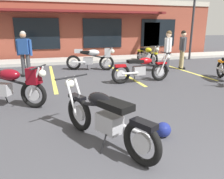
{
  "coord_description": "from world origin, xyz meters",
  "views": [
    {
      "loc": [
        -1.61,
        -0.87,
        1.8
      ],
      "look_at": [
        -0.31,
        3.37,
        0.55
      ],
      "focal_mm": 35.43,
      "sensor_mm": 36.0,
      "label": 1
    }
  ],
  "objects_px": {
    "person_in_shorts_foreground": "(24,51)",
    "motorcycle_foreground_classic": "(105,117)",
    "person_near_building": "(168,49)",
    "motorcycle_blue_standard": "(9,84)",
    "motorcycle_red_sportbike": "(147,55)",
    "person_in_black_shirt": "(183,47)",
    "motorcycle_orange_scrambler": "(92,58)",
    "helmet_on_pavement": "(163,130)",
    "motorcycle_silver_naked": "(142,69)",
    "parking_lot_lamp_post": "(196,0)"
  },
  "relations": [
    {
      "from": "person_in_shorts_foreground",
      "to": "motorcycle_foreground_classic",
      "type": "bearing_deg",
      "value": -75.34
    },
    {
      "from": "person_near_building",
      "to": "person_in_shorts_foreground",
      "type": "bearing_deg",
      "value": 171.95
    },
    {
      "from": "motorcycle_foreground_classic",
      "to": "motorcycle_blue_standard",
      "type": "xyz_separation_m",
      "value": [
        -1.66,
        2.37,
        0.07
      ]
    },
    {
      "from": "motorcycle_red_sportbike",
      "to": "person_near_building",
      "type": "distance_m",
      "value": 2.19
    },
    {
      "from": "motorcycle_red_sportbike",
      "to": "person_in_black_shirt",
      "type": "relative_size",
      "value": 1.26
    },
    {
      "from": "motorcycle_orange_scrambler",
      "to": "helmet_on_pavement",
      "type": "bearing_deg",
      "value": -91.32
    },
    {
      "from": "motorcycle_silver_naked",
      "to": "person_near_building",
      "type": "relative_size",
      "value": 1.26
    },
    {
      "from": "motorcycle_orange_scrambler",
      "to": "person_near_building",
      "type": "relative_size",
      "value": 1.21
    },
    {
      "from": "motorcycle_red_sportbike",
      "to": "motorcycle_blue_standard",
      "type": "height_order",
      "value": "same"
    },
    {
      "from": "motorcycle_foreground_classic",
      "to": "person_in_black_shirt",
      "type": "distance_m",
      "value": 7.38
    },
    {
      "from": "motorcycle_orange_scrambler",
      "to": "helmet_on_pavement",
      "type": "height_order",
      "value": "motorcycle_orange_scrambler"
    },
    {
      "from": "person_in_shorts_foreground",
      "to": "parking_lot_lamp_post",
      "type": "relative_size",
      "value": 0.34
    },
    {
      "from": "motorcycle_silver_naked",
      "to": "person_near_building",
      "type": "bearing_deg",
      "value": 37.33
    },
    {
      "from": "motorcycle_orange_scrambler",
      "to": "person_in_shorts_foreground",
      "type": "bearing_deg",
      "value": -169.29
    },
    {
      "from": "person_near_building",
      "to": "motorcycle_blue_standard",
      "type": "bearing_deg",
      "value": -155.29
    },
    {
      "from": "motorcycle_red_sportbike",
      "to": "person_in_black_shirt",
      "type": "xyz_separation_m",
      "value": [
        0.87,
        -1.71,
        0.49
      ]
    },
    {
      "from": "motorcycle_silver_naked",
      "to": "helmet_on_pavement",
      "type": "bearing_deg",
      "value": -108.9
    },
    {
      "from": "person_near_building",
      "to": "helmet_on_pavement",
      "type": "distance_m",
      "value": 5.92
    },
    {
      "from": "motorcycle_orange_scrambler",
      "to": "person_near_building",
      "type": "distance_m",
      "value": 3.17
    },
    {
      "from": "person_in_black_shirt",
      "to": "person_in_shorts_foreground",
      "type": "xyz_separation_m",
      "value": [
        -6.51,
        0.36,
        0.0
      ]
    },
    {
      "from": "motorcycle_orange_scrambler",
      "to": "person_in_black_shirt",
      "type": "height_order",
      "value": "person_in_black_shirt"
    },
    {
      "from": "person_near_building",
      "to": "motorcycle_orange_scrambler",
      "type": "bearing_deg",
      "value": 155.84
    },
    {
      "from": "motorcycle_blue_standard",
      "to": "motorcycle_foreground_classic",
      "type": "bearing_deg",
      "value": -54.95
    },
    {
      "from": "motorcycle_foreground_classic",
      "to": "helmet_on_pavement",
      "type": "relative_size",
      "value": 7.51
    },
    {
      "from": "motorcycle_red_sportbike",
      "to": "parking_lot_lamp_post",
      "type": "distance_m",
      "value": 4.21
    },
    {
      "from": "person_near_building",
      "to": "parking_lot_lamp_post",
      "type": "xyz_separation_m",
      "value": [
        3.22,
        2.83,
        2.26
      ]
    },
    {
      "from": "motorcycle_foreground_classic",
      "to": "motorcycle_orange_scrambler",
      "type": "relative_size",
      "value": 0.97
    },
    {
      "from": "motorcycle_silver_naked",
      "to": "person_in_black_shirt",
      "type": "relative_size",
      "value": 1.26
    },
    {
      "from": "person_in_shorts_foreground",
      "to": "person_near_building",
      "type": "relative_size",
      "value": 1.0
    },
    {
      "from": "motorcycle_foreground_classic",
      "to": "helmet_on_pavement",
      "type": "distance_m",
      "value": 1.07
    },
    {
      "from": "motorcycle_red_sportbike",
      "to": "parking_lot_lamp_post",
      "type": "relative_size",
      "value": 0.43
    },
    {
      "from": "person_in_black_shirt",
      "to": "motorcycle_red_sportbike",
      "type": "bearing_deg",
      "value": 117.05
    },
    {
      "from": "person_in_black_shirt",
      "to": "motorcycle_foreground_classic",
      "type": "bearing_deg",
      "value": -132.83
    },
    {
      "from": "motorcycle_red_sportbike",
      "to": "helmet_on_pavement",
      "type": "xyz_separation_m",
      "value": [
        -3.12,
        -7.16,
        -0.33
      ]
    },
    {
      "from": "motorcycle_foreground_classic",
      "to": "person_in_black_shirt",
      "type": "height_order",
      "value": "person_in_black_shirt"
    },
    {
      "from": "person_near_building",
      "to": "motorcycle_foreground_classic",
      "type": "bearing_deg",
      "value": -128.94
    },
    {
      "from": "person_in_shorts_foreground",
      "to": "person_near_building",
      "type": "xyz_separation_m",
      "value": [
        5.53,
        -0.78,
        0.0
      ]
    },
    {
      "from": "motorcycle_foreground_classic",
      "to": "parking_lot_lamp_post",
      "type": "height_order",
      "value": "parking_lot_lamp_post"
    },
    {
      "from": "person_in_black_shirt",
      "to": "motorcycle_silver_naked",
      "type": "bearing_deg",
      "value": -147.29
    },
    {
      "from": "parking_lot_lamp_post",
      "to": "person_near_building",
      "type": "bearing_deg",
      "value": -138.72
    },
    {
      "from": "motorcycle_foreground_classic",
      "to": "person_in_shorts_foreground",
      "type": "distance_m",
      "value": 5.98
    },
    {
      "from": "motorcycle_silver_naked",
      "to": "parking_lot_lamp_post",
      "type": "xyz_separation_m",
      "value": [
        4.97,
        4.16,
        2.75
      ]
    },
    {
      "from": "motorcycle_red_sportbike",
      "to": "helmet_on_pavement",
      "type": "bearing_deg",
      "value": -113.57
    },
    {
      "from": "motorcycle_red_sportbike",
      "to": "motorcycle_blue_standard",
      "type": "xyz_separation_m",
      "value": [
        -5.79,
        -4.75,
        0.07
      ]
    },
    {
      "from": "person_in_black_shirt",
      "to": "helmet_on_pavement",
      "type": "distance_m",
      "value": 6.81
    },
    {
      "from": "person_in_black_shirt",
      "to": "person_near_building",
      "type": "xyz_separation_m",
      "value": [
        -0.98,
        -0.42,
        0.0
      ]
    },
    {
      "from": "motorcycle_foreground_classic",
      "to": "person_in_shorts_foreground",
      "type": "xyz_separation_m",
      "value": [
        -1.51,
        5.76,
        0.49
      ]
    },
    {
      "from": "motorcycle_orange_scrambler",
      "to": "person_in_black_shirt",
      "type": "relative_size",
      "value": 1.21
    },
    {
      "from": "person_in_shorts_foreground",
      "to": "motorcycle_orange_scrambler",
      "type": "bearing_deg",
      "value": 10.71
    },
    {
      "from": "person_in_black_shirt",
      "to": "person_near_building",
      "type": "bearing_deg",
      "value": -156.84
    }
  ]
}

